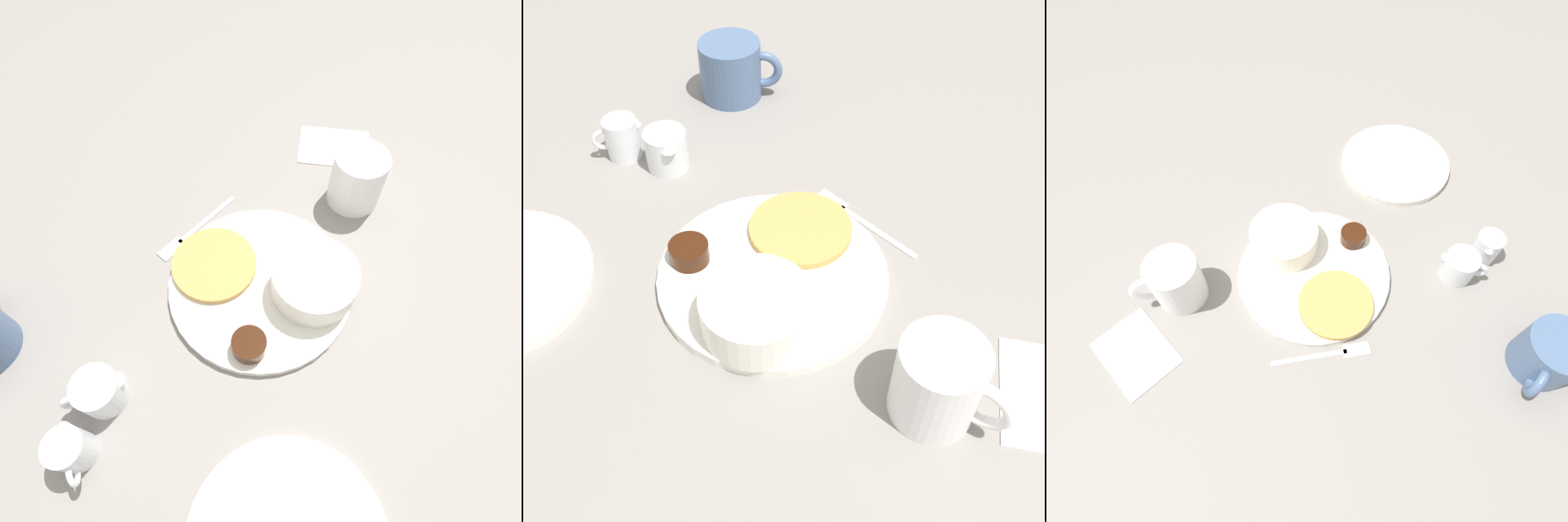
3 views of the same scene
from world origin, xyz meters
The scene contains 11 objects.
ground_plane centered at (0.00, 0.00, 0.00)m, with size 4.00×4.00×0.00m, color gray.
plate centered at (0.00, 0.00, 0.01)m, with size 0.25×0.25×0.01m.
pancake_stack centered at (-0.07, 0.00, 0.02)m, with size 0.12×0.12×0.01m.
bowl centered at (0.07, 0.02, 0.04)m, with size 0.11×0.11×0.05m.
syrup_cup centered at (0.02, -0.09, 0.02)m, with size 0.04×0.04×0.02m.
butter_ramekin centered at (0.10, 0.01, 0.03)m, with size 0.04×0.04×0.04m.
coffee_mug centered at (0.07, 0.21, 0.04)m, with size 0.08×0.11×0.09m.
creamer_pitcher_near centered at (-0.11, -0.21, 0.03)m, with size 0.06×0.06×0.05m.
creamer_pitcher_far centered at (-0.11, -0.27, 0.03)m, with size 0.05×0.05×0.06m.
fork centered at (-0.13, 0.04, 0.00)m, with size 0.06×0.15×0.00m.
second_mug centered at (-0.29, -0.21, 0.04)m, with size 0.09×0.11×0.08m.
Camera 2 is at (0.41, 0.22, 0.55)m, focal length 45.00 mm.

